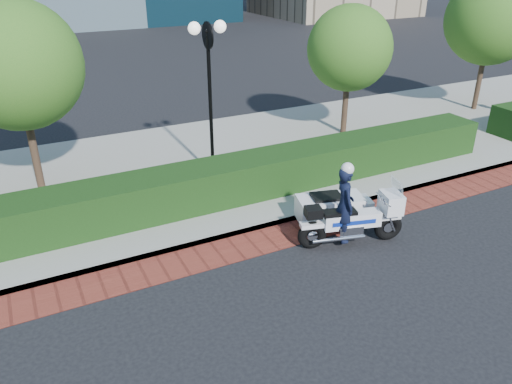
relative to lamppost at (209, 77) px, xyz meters
name	(u,v)px	position (x,y,z in m)	size (l,w,h in m)	color
ground	(268,285)	(-1.00, -5.20, -2.96)	(120.00, 120.00, 0.00)	black
brick_strip	(236,248)	(-1.00, -3.70, -2.95)	(60.00, 1.00, 0.01)	maroon
sidewalk	(171,173)	(-1.00, 0.80, -2.88)	(60.00, 8.00, 0.15)	gray
hedge_main	(200,186)	(-1.00, -1.60, -2.31)	(18.00, 1.20, 1.00)	black
lamppost	(209,77)	(0.00, 0.00, 0.00)	(1.02, 0.70, 4.21)	black
tree_b	(16,65)	(-4.50, 1.30, 0.48)	(3.20, 3.20, 4.89)	#332319
tree_c	(350,48)	(5.50, 1.30, 0.09)	(2.80, 2.80, 4.30)	#332319
tree_d	(491,19)	(12.00, 1.30, 0.65)	(3.40, 3.40, 5.16)	#332319
police_motorcycle	(342,210)	(1.37, -4.30, -2.28)	(2.41, 2.05, 1.98)	black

